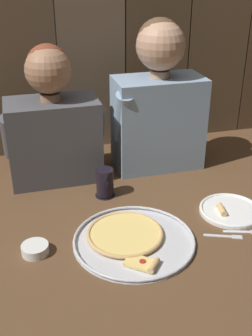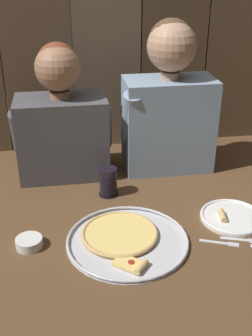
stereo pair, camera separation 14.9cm
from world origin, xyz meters
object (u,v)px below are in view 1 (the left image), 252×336
(drinking_glass, at_px, (105,183))
(dipping_bowl, at_px, (35,249))
(dinner_plate, at_px, (230,210))
(diner_right, at_px, (159,100))
(pizza_tray, at_px, (131,238))
(diner_left, at_px, (53,122))

(drinking_glass, bearing_deg, dipping_bowl, -135.33)
(dinner_plate, distance_m, dipping_bowl, 0.72)
(diner_right, bearing_deg, dipping_bowl, -139.32)
(pizza_tray, height_order, diner_right, diner_right)
(dipping_bowl, height_order, diner_left, diner_left)
(pizza_tray, relative_size, drinking_glass, 3.52)
(drinking_glass, xyz_separation_m, diner_left, (-0.16, 0.21, 0.20))
(pizza_tray, xyz_separation_m, dipping_bowl, (-0.31, 0.02, 0.01))
(drinking_glass, bearing_deg, dinner_plate, -30.08)
(pizza_tray, distance_m, drinking_glass, 0.31)
(pizza_tray, relative_size, diner_left, 0.73)
(dipping_bowl, height_order, diner_right, diner_right)
(drinking_glass, bearing_deg, diner_right, 35.98)
(diner_left, bearing_deg, drinking_glass, -51.57)
(dipping_bowl, xyz_separation_m, diner_right, (0.58, 0.50, 0.29))
(dipping_bowl, distance_m, diner_right, 0.82)
(dinner_plate, xyz_separation_m, dipping_bowl, (-0.72, -0.05, 0.01))
(dinner_plate, relative_size, diner_right, 0.36)
(diner_right, bearing_deg, pizza_tray, -117.42)
(diner_left, xyz_separation_m, diner_right, (0.45, 0.00, 0.05))
(diner_left, relative_size, diner_right, 0.88)
(pizza_tray, distance_m, dipping_bowl, 0.31)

